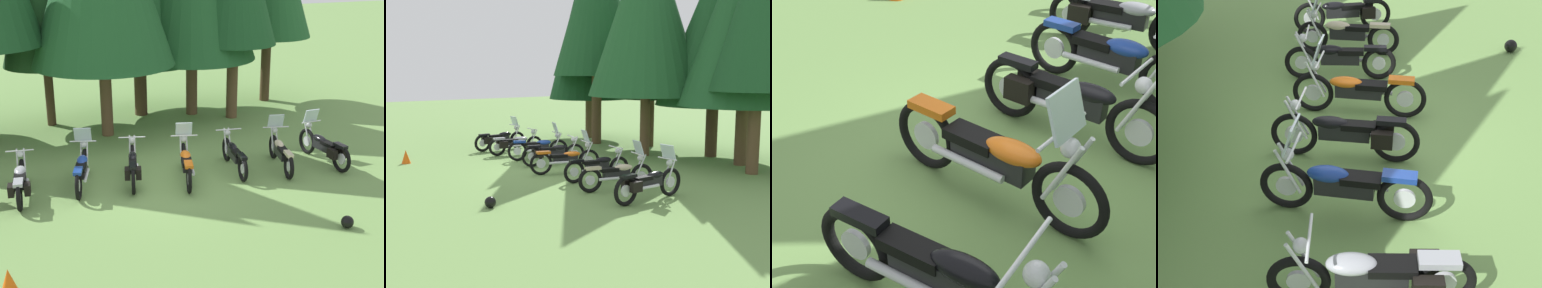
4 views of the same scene
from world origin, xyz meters
TOP-DOWN VIEW (x-y plane):
  - ground_plane at (0.00, 0.00)m, footprint 80.00×80.00m
  - motorcycle_1 at (-3.49, 0.27)m, footprint 0.79×2.23m
  - motorcycle_2 at (-1.97, 0.43)m, footprint 0.91×2.22m
  - motorcycle_3 at (-0.70, 0.19)m, footprint 0.92×2.23m
  - motorcycle_4 at (0.63, -0.15)m, footprint 0.91×2.28m
  - motorcycle_5 at (2.09, -0.02)m, footprint 0.73×2.20m
  - motorcycle_6 at (3.35, -0.32)m, footprint 0.87×2.21m
  - motorcycle_7 at (4.68, -0.45)m, footprint 0.64×2.36m
  - traffic_cone at (-4.13, -3.79)m, footprint 0.32×0.32m
  - dropped_helmet at (2.90, -3.97)m, footprint 0.28×0.28m

SIDE VIEW (x-z plane):
  - ground_plane at x=0.00m, z-range 0.00..0.00m
  - dropped_helmet at x=2.90m, z-range 0.00..0.28m
  - traffic_cone at x=-4.13m, z-range 0.00..0.48m
  - motorcycle_5 at x=2.09m, z-range -0.06..0.93m
  - motorcycle_1 at x=-3.49m, z-range -0.05..0.95m
  - motorcycle_3 at x=-0.70m, z-range -0.05..0.97m
  - motorcycle_6 at x=3.35m, z-range -0.22..1.14m
  - motorcycle_2 at x=-1.97m, z-range -0.20..1.17m
  - motorcycle_4 at x=0.63m, z-range -0.20..1.17m
  - motorcycle_7 at x=4.68m, z-range -0.21..1.18m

